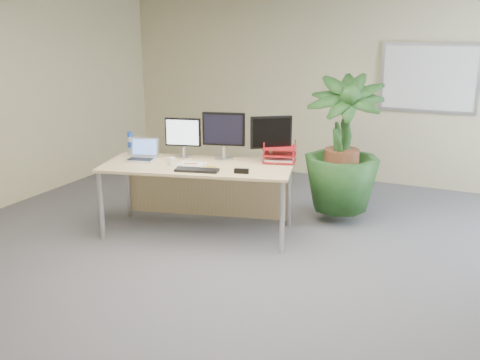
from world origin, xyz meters
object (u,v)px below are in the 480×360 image
at_px(monitor_left, 183,135).
at_px(laptop, 142,154).
at_px(desk, 200,177).
at_px(floor_plant, 342,159).
at_px(monitor_right, 224,133).

xyz_separation_m(monitor_left, laptop, (-0.38, -0.26, -0.20)).
xyz_separation_m(desk, monitor_left, (-0.27, 0.09, 0.43)).
relative_size(desk, floor_plant, 1.46).
bearing_deg(desk, laptop, -166.01).
relative_size(floor_plant, monitor_left, 3.30).
bearing_deg(laptop, monitor_left, 33.85).
bearing_deg(desk, monitor_right, 49.75).
relative_size(desk, monitor_left, 4.83).
bearing_deg(monitor_right, laptop, -155.49).
distance_m(desk, floor_plant, 1.64).
bearing_deg(monitor_left, laptop, -146.15).
distance_m(monitor_right, laptop, 0.95).
distance_m(monitor_left, laptop, 0.50).
relative_size(monitor_left, laptop, 1.19).
bearing_deg(monitor_left, desk, -19.58).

